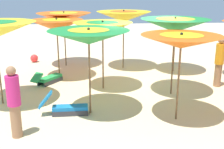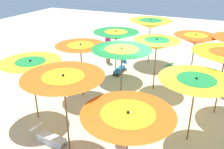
{
  "view_description": "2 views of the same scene",
  "coord_description": "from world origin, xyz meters",
  "px_view_note": "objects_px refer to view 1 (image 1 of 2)",
  "views": [
    {
      "loc": [
        -9.19,
        1.59,
        3.27
      ],
      "look_at": [
        -1.34,
        1.06,
        0.91
      ],
      "focal_mm": 46.46,
      "sensor_mm": 36.0,
      "label": 1
    },
    {
      "loc": [
        2.37,
        -8.18,
        4.94
      ],
      "look_at": [
        -1.08,
        -0.56,
        1.21
      ],
      "focal_mm": 38.79,
      "sensor_mm": 36.0,
      "label": 2
    }
  ],
  "objects_px": {
    "beach_umbrella_2": "(181,42)",
    "beach_umbrella_4": "(57,25)",
    "beach_ball": "(34,58)",
    "beach_umbrella_8": "(64,17)",
    "beachgoer_1": "(14,101)",
    "lounger_3": "(48,78)",
    "beachgoer_0": "(219,61)",
    "beach_umbrella_5": "(103,29)",
    "lounger_1": "(66,107)",
    "beach_umbrella_10": "(176,24)",
    "beach_umbrella_9": "(124,16)",
    "beach_umbrella_6": "(175,25)",
    "beach_umbrella_1": "(89,37)"
  },
  "relations": [
    {
      "from": "beach_umbrella_5",
      "to": "lounger_1",
      "type": "relative_size",
      "value": 1.75
    },
    {
      "from": "beach_umbrella_8",
      "to": "beachgoer_1",
      "type": "relative_size",
      "value": 1.4
    },
    {
      "from": "lounger_3",
      "to": "beachgoer_0",
      "type": "xyz_separation_m",
      "value": [
        -0.7,
        -5.86,
        0.71
      ]
    },
    {
      "from": "beach_umbrella_9",
      "to": "lounger_3",
      "type": "bearing_deg",
      "value": 123.92
    },
    {
      "from": "beach_umbrella_4",
      "to": "beach_ball",
      "type": "xyz_separation_m",
      "value": [
        2.5,
        1.4,
        -1.8
      ]
    },
    {
      "from": "beach_umbrella_8",
      "to": "beachgoer_0",
      "type": "bearing_deg",
      "value": -120.18
    },
    {
      "from": "beach_umbrella_2",
      "to": "beach_umbrella_6",
      "type": "xyz_separation_m",
      "value": [
        1.86,
        -0.36,
        0.16
      ]
    },
    {
      "from": "lounger_3",
      "to": "beach_ball",
      "type": "xyz_separation_m",
      "value": [
        3.19,
        1.09,
        -0.01
      ]
    },
    {
      "from": "beach_umbrella_8",
      "to": "beachgoer_1",
      "type": "bearing_deg",
      "value": 174.77
    },
    {
      "from": "beach_umbrella_4",
      "to": "beachgoer_1",
      "type": "xyz_separation_m",
      "value": [
        -4.53,
        0.48,
        -1.11
      ]
    },
    {
      "from": "beach_umbrella_10",
      "to": "beachgoer_1",
      "type": "xyz_separation_m",
      "value": [
        -5.1,
        5.02,
        -1.06
      ]
    },
    {
      "from": "beach_umbrella_8",
      "to": "lounger_3",
      "type": "height_order",
      "value": "beach_umbrella_8"
    },
    {
      "from": "beach_umbrella_4",
      "to": "lounger_3",
      "type": "height_order",
      "value": "beach_umbrella_4"
    },
    {
      "from": "beach_umbrella_1",
      "to": "beach_umbrella_10",
      "type": "distance_m",
      "value": 5.15
    },
    {
      "from": "beach_umbrella_10",
      "to": "beach_ball",
      "type": "bearing_deg",
      "value": 71.98
    },
    {
      "from": "beach_umbrella_5",
      "to": "beach_umbrella_10",
      "type": "relative_size",
      "value": 1.07
    },
    {
      "from": "beach_umbrella_8",
      "to": "beachgoer_0",
      "type": "xyz_separation_m",
      "value": [
        -3.17,
        -5.45,
        -1.19
      ]
    },
    {
      "from": "lounger_3",
      "to": "beach_ball",
      "type": "height_order",
      "value": "lounger_3"
    },
    {
      "from": "beach_umbrella_2",
      "to": "beach_umbrella_9",
      "type": "bearing_deg",
      "value": 9.42
    },
    {
      "from": "beach_umbrella_9",
      "to": "beach_umbrella_2",
      "type": "bearing_deg",
      "value": -170.58
    },
    {
      "from": "beach_umbrella_5",
      "to": "beach_umbrella_6",
      "type": "relative_size",
      "value": 0.93
    },
    {
      "from": "lounger_1",
      "to": "beachgoer_1",
      "type": "height_order",
      "value": "beachgoer_1"
    },
    {
      "from": "beach_umbrella_4",
      "to": "beach_ball",
      "type": "height_order",
      "value": "beach_umbrella_4"
    },
    {
      "from": "beach_umbrella_4",
      "to": "beachgoer_1",
      "type": "bearing_deg",
      "value": 173.96
    },
    {
      "from": "beach_umbrella_1",
      "to": "beach_ball",
      "type": "relative_size",
      "value": 6.56
    },
    {
      "from": "beachgoer_0",
      "to": "beach_umbrella_8",
      "type": "bearing_deg",
      "value": -14.75
    },
    {
      "from": "beach_umbrella_4",
      "to": "beach_umbrella_5",
      "type": "bearing_deg",
      "value": -129.74
    },
    {
      "from": "beach_umbrella_4",
      "to": "beach_umbrella_6",
      "type": "relative_size",
      "value": 0.92
    },
    {
      "from": "beach_umbrella_2",
      "to": "beach_umbrella_4",
      "type": "xyz_separation_m",
      "value": [
        3.86,
        3.4,
        -0.06
      ]
    },
    {
      "from": "lounger_3",
      "to": "beach_umbrella_1",
      "type": "bearing_deg",
      "value": -115.57
    },
    {
      "from": "beach_umbrella_2",
      "to": "beach_umbrella_4",
      "type": "bearing_deg",
      "value": 41.41
    },
    {
      "from": "beach_umbrella_8",
      "to": "beach_ball",
      "type": "height_order",
      "value": "beach_umbrella_8"
    },
    {
      "from": "beach_umbrella_2",
      "to": "beach_umbrella_6",
      "type": "relative_size",
      "value": 0.92
    },
    {
      "from": "beach_umbrella_6",
      "to": "lounger_1",
      "type": "distance_m",
      "value": 4.03
    },
    {
      "from": "beach_umbrella_6",
      "to": "beach_umbrella_2",
      "type": "bearing_deg",
      "value": 169.01
    },
    {
      "from": "beach_umbrella_5",
      "to": "beachgoer_1",
      "type": "distance_m",
      "value": 3.99
    },
    {
      "from": "beach_umbrella_10",
      "to": "lounger_1",
      "type": "xyz_separation_m",
      "value": [
        -3.95,
        4.0,
        -1.73
      ]
    },
    {
      "from": "beach_umbrella_10",
      "to": "beach_umbrella_9",
      "type": "bearing_deg",
      "value": 71.1
    },
    {
      "from": "beach_umbrella_8",
      "to": "beachgoer_0",
      "type": "height_order",
      "value": "beach_umbrella_8"
    },
    {
      "from": "lounger_3",
      "to": "beachgoer_0",
      "type": "height_order",
      "value": "beachgoer_0"
    },
    {
      "from": "beach_umbrella_5",
      "to": "beach_umbrella_6",
      "type": "height_order",
      "value": "beach_umbrella_6"
    },
    {
      "from": "beach_umbrella_1",
      "to": "lounger_3",
      "type": "relative_size",
      "value": 1.86
    },
    {
      "from": "lounger_1",
      "to": "beachgoer_1",
      "type": "bearing_deg",
      "value": -133.47
    },
    {
      "from": "lounger_1",
      "to": "beachgoer_0",
      "type": "height_order",
      "value": "beachgoer_0"
    },
    {
      "from": "beach_umbrella_9",
      "to": "lounger_3",
      "type": "height_order",
      "value": "beach_umbrella_9"
    },
    {
      "from": "beach_umbrella_4",
      "to": "lounger_1",
      "type": "distance_m",
      "value": 3.86
    },
    {
      "from": "beach_umbrella_5",
      "to": "beach_umbrella_8",
      "type": "height_order",
      "value": "beach_umbrella_8"
    },
    {
      "from": "beach_umbrella_2",
      "to": "beachgoer_0",
      "type": "relative_size",
      "value": 1.32
    },
    {
      "from": "beachgoer_1",
      "to": "beach_umbrella_5",
      "type": "bearing_deg",
      "value": -125.51
    },
    {
      "from": "beach_umbrella_8",
      "to": "lounger_3",
      "type": "xyz_separation_m",
      "value": [
        -2.47,
        0.41,
        -1.89
      ]
    }
  ]
}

